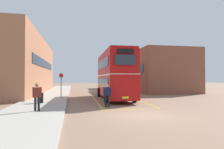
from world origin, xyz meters
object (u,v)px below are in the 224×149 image
object	(u,v)px
bus_stop_sign	(61,83)
pedestrian_boarding	(107,94)
double_decker_bus	(114,75)
single_deck_bus	(109,81)
pedestrian_waiting_near	(37,95)
litter_bin	(40,98)

from	to	relation	value
bus_stop_sign	pedestrian_boarding	bearing A→B (deg)	-59.94
double_decker_bus	single_deck_bus	size ratio (longest dim) A/B	1.26
double_decker_bus	single_deck_bus	xyz separation A→B (m)	(3.22, 20.27, -0.87)
pedestrian_waiting_near	bus_stop_sign	bearing A→B (deg)	83.07
double_decker_bus	pedestrian_boarding	size ratio (longest dim) A/B	5.87
bus_stop_sign	single_deck_bus	bearing A→B (deg)	66.23
pedestrian_boarding	bus_stop_sign	xyz separation A→B (m)	(-3.67, 6.34, 0.66)
double_decker_bus	pedestrian_boarding	distance (m)	5.98
single_deck_bus	litter_bin	bearing A→B (deg)	-113.11
pedestrian_waiting_near	bus_stop_sign	distance (m)	8.19
litter_bin	bus_stop_sign	xyz separation A→B (m)	(1.42, 3.95, 1.09)
single_deck_bus	pedestrian_boarding	xyz separation A→B (m)	(-4.90, -25.80, -0.63)
pedestrian_boarding	bus_stop_sign	size ratio (longest dim) A/B	0.69
single_deck_bus	bus_stop_sign	bearing A→B (deg)	-113.77
double_decker_bus	litter_bin	xyz separation A→B (m)	(-6.77, -3.15, -1.94)
double_decker_bus	pedestrian_boarding	bearing A→B (deg)	-106.94
double_decker_bus	bus_stop_sign	world-z (taller)	double_decker_bus
pedestrian_waiting_near	litter_bin	bearing A→B (deg)	95.93
litter_bin	pedestrian_boarding	bearing A→B (deg)	-25.20
double_decker_bus	single_deck_bus	bearing A→B (deg)	80.98
litter_bin	bus_stop_sign	size ratio (longest dim) A/B	0.34
litter_bin	single_deck_bus	bearing A→B (deg)	66.89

